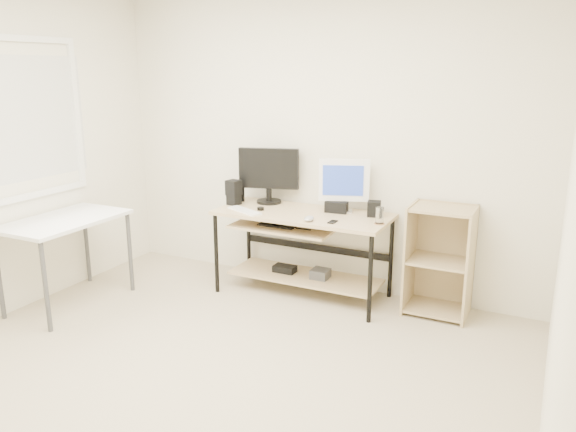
{
  "coord_description": "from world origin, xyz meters",
  "views": [
    {
      "loc": [
        1.94,
        -2.58,
        1.94
      ],
      "look_at": [
        0.03,
        1.3,
        0.81
      ],
      "focal_mm": 35.0,
      "sensor_mm": 36.0,
      "label": 1
    }
  ],
  "objects_px": {
    "desk": "(300,236)",
    "white_imac": "(344,182)",
    "shelf_unit": "(440,259)",
    "black_monitor": "(269,172)",
    "audio_controller": "(241,194)",
    "side_table": "(65,228)"
  },
  "relations": [
    {
      "from": "black_monitor",
      "to": "audio_controller",
      "type": "xyz_separation_m",
      "value": [
        -0.27,
        -0.06,
        -0.22
      ]
    },
    {
      "from": "desk",
      "to": "white_imac",
      "type": "height_order",
      "value": "white_imac"
    },
    {
      "from": "audio_controller",
      "to": "black_monitor",
      "type": "bearing_deg",
      "value": -12.65
    },
    {
      "from": "desk",
      "to": "shelf_unit",
      "type": "height_order",
      "value": "shelf_unit"
    },
    {
      "from": "desk",
      "to": "white_imac",
      "type": "xyz_separation_m",
      "value": [
        0.33,
        0.17,
        0.48
      ]
    },
    {
      "from": "desk",
      "to": "shelf_unit",
      "type": "xyz_separation_m",
      "value": [
        1.18,
        0.16,
        -0.09
      ]
    },
    {
      "from": "white_imac",
      "to": "side_table",
      "type": "bearing_deg",
      "value": -168.17
    },
    {
      "from": "shelf_unit",
      "to": "white_imac",
      "type": "xyz_separation_m",
      "value": [
        -0.85,
        0.01,
        0.56
      ]
    },
    {
      "from": "black_monitor",
      "to": "white_imac",
      "type": "bearing_deg",
      "value": -16.85
    },
    {
      "from": "shelf_unit",
      "to": "desk",
      "type": "bearing_deg",
      "value": -172.23
    },
    {
      "from": "side_table",
      "to": "audio_controller",
      "type": "relative_size",
      "value": 7.25
    },
    {
      "from": "black_monitor",
      "to": "audio_controller",
      "type": "distance_m",
      "value": 0.35
    },
    {
      "from": "side_table",
      "to": "white_imac",
      "type": "height_order",
      "value": "white_imac"
    },
    {
      "from": "side_table",
      "to": "shelf_unit",
      "type": "bearing_deg",
      "value": 23.33
    },
    {
      "from": "black_monitor",
      "to": "side_table",
      "type": "bearing_deg",
      "value": -150.58
    },
    {
      "from": "desk",
      "to": "white_imac",
      "type": "relative_size",
      "value": 3.27
    },
    {
      "from": "shelf_unit",
      "to": "black_monitor",
      "type": "xyz_separation_m",
      "value": [
        -1.58,
        0.03,
        0.59
      ]
    },
    {
      "from": "side_table",
      "to": "shelf_unit",
      "type": "height_order",
      "value": "shelf_unit"
    },
    {
      "from": "black_monitor",
      "to": "shelf_unit",
      "type": "bearing_deg",
      "value": -16.46
    },
    {
      "from": "desk",
      "to": "white_imac",
      "type": "distance_m",
      "value": 0.6
    },
    {
      "from": "black_monitor",
      "to": "audio_controller",
      "type": "height_order",
      "value": "black_monitor"
    },
    {
      "from": "desk",
      "to": "black_monitor",
      "type": "xyz_separation_m",
      "value": [
        -0.41,
        0.19,
        0.5
      ]
    }
  ]
}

